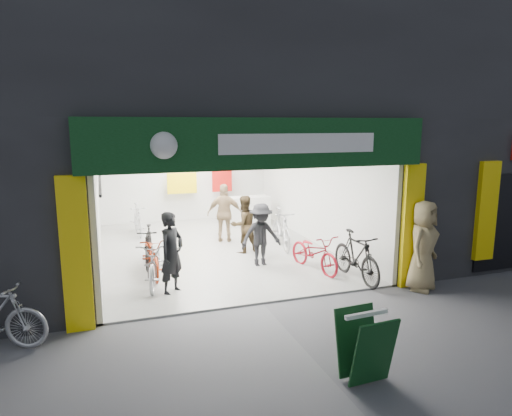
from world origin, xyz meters
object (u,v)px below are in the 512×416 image
bike_right_front (356,257)px  sandwich_board (365,345)px  pedestrian_near (423,246)px  bike_left_front (155,262)px

bike_right_front → sandwich_board: (-1.99, -3.51, -0.03)m
bike_right_front → pedestrian_near: (1.00, -0.90, 0.39)m
bike_right_front → pedestrian_near: pedestrian_near is taller
bike_left_front → pedestrian_near: (5.17, -2.08, 0.44)m
pedestrian_near → sandwich_board: pedestrian_near is taller
bike_right_front → bike_left_front: bearing=163.5°
bike_left_front → pedestrian_near: bearing=-10.4°
pedestrian_near → sandwich_board: size_ratio=1.98×
bike_left_front → sandwich_board: (2.19, -4.69, 0.02)m
bike_left_front → sandwich_board: bike_left_front is taller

